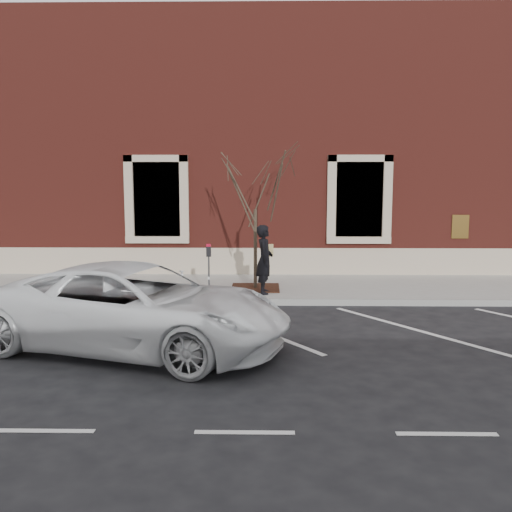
{
  "coord_description": "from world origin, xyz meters",
  "views": [
    {
      "loc": [
        0.25,
        -13.44,
        3.0
      ],
      "look_at": [
        0.0,
        0.6,
        1.1
      ],
      "focal_mm": 40.0,
      "sensor_mm": 36.0,
      "label": 1
    }
  ],
  "objects_px": {
    "man": "(265,260)",
    "sapling": "(255,187)",
    "white_truck": "(136,307)",
    "parking_meter": "(209,260)"
  },
  "relations": [
    {
      "from": "man",
      "to": "white_truck",
      "type": "bearing_deg",
      "value": 154.45
    },
    {
      "from": "man",
      "to": "sapling",
      "type": "xyz_separation_m",
      "value": [
        -0.24,
        0.66,
        1.78
      ]
    },
    {
      "from": "parking_meter",
      "to": "sapling",
      "type": "distance_m",
      "value": 2.27
    },
    {
      "from": "man",
      "to": "parking_meter",
      "type": "height_order",
      "value": "man"
    },
    {
      "from": "parking_meter",
      "to": "white_truck",
      "type": "height_order",
      "value": "white_truck"
    },
    {
      "from": "man",
      "to": "sapling",
      "type": "bearing_deg",
      "value": 22.22
    },
    {
      "from": "sapling",
      "to": "white_truck",
      "type": "bearing_deg",
      "value": -112.18
    },
    {
      "from": "sapling",
      "to": "white_truck",
      "type": "height_order",
      "value": "sapling"
    },
    {
      "from": "sapling",
      "to": "white_truck",
      "type": "xyz_separation_m",
      "value": [
        -2.01,
        -4.94,
        -2.03
      ]
    },
    {
      "from": "white_truck",
      "to": "sapling",
      "type": "bearing_deg",
      "value": -4.53
    }
  ]
}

